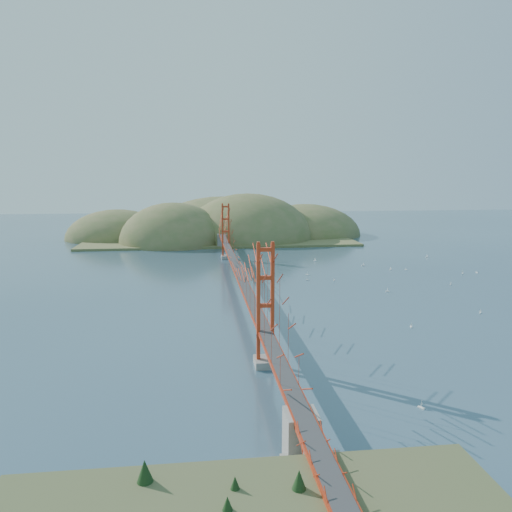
{
  "coord_description": "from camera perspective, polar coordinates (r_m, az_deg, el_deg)",
  "views": [
    {
      "loc": [
        -6.19,
        -73.93,
        17.71
      ],
      "look_at": [
        2.77,
        0.0,
        5.44
      ],
      "focal_mm": 35.0,
      "sensor_mm": 36.0,
      "label": 1
    }
  ],
  "objects": [
    {
      "name": "bridge",
      "position": [
        75.13,
        -2.11,
        1.16
      ],
      "size": [
        2.2,
        94.4,
        12.0
      ],
      "color": "gray",
      "rests_on": "ground"
    },
    {
      "name": "sailboat_12",
      "position": [
        118.33,
        0.92,
        0.82
      ],
      "size": [
        0.51,
        0.43,
        0.59
      ],
      "color": "white",
      "rests_on": "ground"
    },
    {
      "name": "sailboat_10",
      "position": [
        41.76,
        18.38,
        -16.02
      ],
      "size": [
        0.61,
        0.61,
        0.66
      ],
      "color": "white",
      "rests_on": "ground"
    },
    {
      "name": "sailboat_14",
      "position": [
        84.82,
        8.92,
        -2.71
      ],
      "size": [
        0.55,
        0.55,
        0.57
      ],
      "color": "white",
      "rests_on": "ground"
    },
    {
      "name": "far_headlands",
      "position": [
        143.79,
        -3.51,
        2.27
      ],
      "size": [
        84.0,
        58.0,
        25.0
      ],
      "color": "olive",
      "rests_on": "ground"
    },
    {
      "name": "promontory",
      "position": [
        31.53,
        6.18,
        -24.61
      ],
      "size": [
        9.0,
        6.0,
        0.24
      ],
      "primitive_type": "cube",
      "color": "#59544C",
      "rests_on": "ground"
    },
    {
      "name": "sailboat_7",
      "position": [
        99.65,
        12.16,
        -1.0
      ],
      "size": [
        0.65,
        0.55,
        0.74
      ],
      "color": "white",
      "rests_on": "ground"
    },
    {
      "name": "sailboat_9",
      "position": [
        96.85,
        22.53,
        -1.81
      ],
      "size": [
        0.66,
        0.66,
        0.71
      ],
      "color": "white",
      "rests_on": "ground"
    },
    {
      "name": "ground",
      "position": [
        76.27,
        -2.07,
        -4.07
      ],
      "size": [
        320.0,
        320.0,
        0.0
      ],
      "primitive_type": "plane",
      "color": "#304B60",
      "rests_on": "ground"
    },
    {
      "name": "sailboat_8",
      "position": [
        96.39,
        15.13,
        -1.47
      ],
      "size": [
        0.61,
        0.61,
        0.65
      ],
      "color": "white",
      "rests_on": "ground"
    },
    {
      "name": "sailboat_extra_0",
      "position": [
        88.78,
        5.89,
        -2.09
      ],
      "size": [
        0.71,
        0.71,
        0.74
      ],
      "color": "white",
      "rests_on": "ground"
    },
    {
      "name": "sailboat_4",
      "position": [
        86.73,
        21.36,
        -2.98
      ],
      "size": [
        0.55,
        0.55,
        0.57
      ],
      "color": "white",
      "rests_on": "ground"
    },
    {
      "name": "sailboat_1",
      "position": [
        97.43,
        16.75,
        -1.43
      ],
      "size": [
        0.56,
        0.56,
        0.59
      ],
      "color": "white",
      "rests_on": "ground"
    },
    {
      "name": "sailboat_5",
      "position": [
        99.06,
        23.93,
        -1.67
      ],
      "size": [
        0.51,
        0.56,
        0.63
      ],
      "color": "white",
      "rests_on": "ground"
    },
    {
      "name": "sailboat_17",
      "position": [
        113.26,
        18.95,
        -0.07
      ],
      "size": [
        0.54,
        0.47,
        0.62
      ],
      "color": "white",
      "rests_on": "ground"
    },
    {
      "name": "sailboat_0",
      "position": [
        61.62,
        17.31,
        -7.65
      ],
      "size": [
        0.43,
        0.49,
        0.56
      ],
      "color": "white",
      "rests_on": "ground"
    },
    {
      "name": "sailboat_2",
      "position": [
        78.6,
        14.8,
        -3.87
      ],
      "size": [
        0.57,
        0.51,
        0.64
      ],
      "color": "white",
      "rests_on": "ground"
    },
    {
      "name": "sailboat_3",
      "position": [
        103.14,
        6.77,
        -0.51
      ],
      "size": [
        0.59,
        0.55,
        0.66
      ],
      "color": "white",
      "rests_on": "ground"
    },
    {
      "name": "sailboat_16",
      "position": [
        84.59,
        5.87,
        -2.68
      ],
      "size": [
        0.52,
        0.51,
        0.58
      ],
      "color": "white",
      "rests_on": "ground"
    },
    {
      "name": "approach_viaduct",
      "position": [
        27.44,
        8.03,
        -24.29
      ],
      "size": [
        1.4,
        12.0,
        3.38
      ],
      "color": "#B12E13",
      "rests_on": "ground"
    },
    {
      "name": "fort",
      "position": [
        31.88,
        6.65,
        -23.03
      ],
      "size": [
        3.7,
        2.3,
        1.75
      ],
      "color": "brown",
      "rests_on": "ground"
    },
    {
      "name": "sailboat_13",
      "position": [
        70.69,
        24.26,
        -5.88
      ],
      "size": [
        0.57,
        0.57,
        0.59
      ],
      "color": "white",
      "rests_on": "ground"
    }
  ]
}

